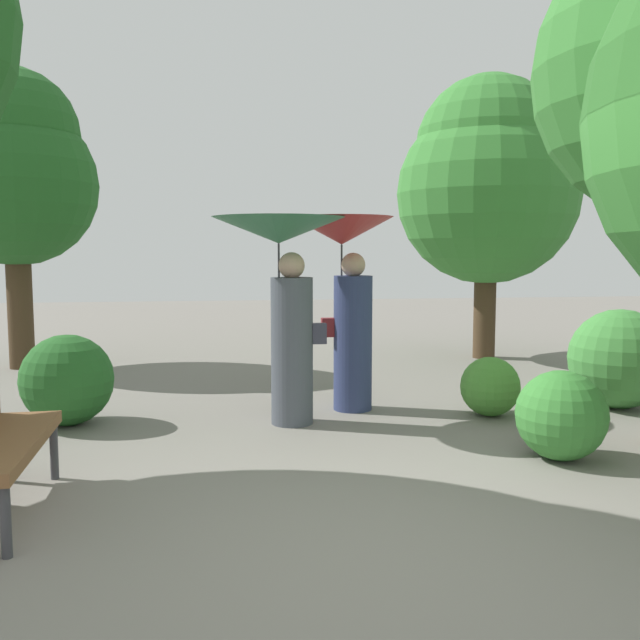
{
  "coord_description": "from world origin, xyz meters",
  "views": [
    {
      "loc": [
        -1.07,
        -3.63,
        1.69
      ],
      "look_at": [
        0.0,
        3.45,
        0.97
      ],
      "focal_mm": 38.3,
      "sensor_mm": 36.0,
      "label": 1
    }
  ],
  "objects_px": {
    "tree_mid_left": "(14,169)",
    "tree_far_back": "(488,179)",
    "person_left": "(284,276)",
    "person_right": "(346,278)"
  },
  "relations": [
    {
      "from": "tree_mid_left",
      "to": "tree_far_back",
      "type": "distance_m",
      "value": 7.02
    },
    {
      "from": "person_left",
      "to": "tree_mid_left",
      "type": "height_order",
      "value": "tree_mid_left"
    },
    {
      "from": "tree_far_back",
      "to": "tree_mid_left",
      "type": "bearing_deg",
      "value": 179.24
    },
    {
      "from": "tree_far_back",
      "to": "person_left",
      "type": "bearing_deg",
      "value": -133.98
    },
    {
      "from": "tree_mid_left",
      "to": "tree_far_back",
      "type": "bearing_deg",
      "value": -0.76
    },
    {
      "from": "person_left",
      "to": "tree_mid_left",
      "type": "bearing_deg",
      "value": 48.14
    },
    {
      "from": "person_right",
      "to": "tree_far_back",
      "type": "relative_size",
      "value": 0.47
    },
    {
      "from": "tree_mid_left",
      "to": "tree_far_back",
      "type": "xyz_separation_m",
      "value": [
        7.01,
        -0.09,
        -0.05
      ]
    },
    {
      "from": "tree_mid_left",
      "to": "tree_far_back",
      "type": "relative_size",
      "value": 0.97
    },
    {
      "from": "person_left",
      "to": "tree_far_back",
      "type": "relative_size",
      "value": 0.46
    }
  ]
}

